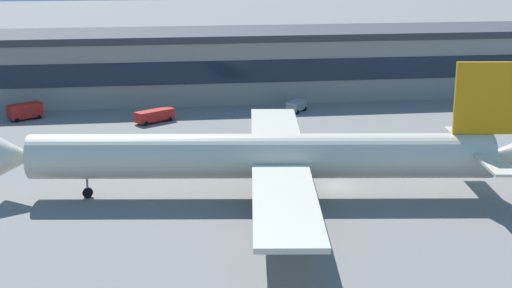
% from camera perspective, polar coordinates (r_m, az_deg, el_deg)
% --- Properties ---
extents(ground_plane, '(600.00, 600.00, 0.00)m').
position_cam_1_polar(ground_plane, '(87.04, 6.10, -3.22)').
color(ground_plane, slate).
extents(terminal_building, '(192.46, 17.65, 11.96)m').
position_cam_1_polar(terminal_building, '(137.77, 0.68, 6.19)').
color(terminal_building, gray).
rests_on(terminal_building, ground_plane).
extents(airliner, '(58.39, 50.45, 14.99)m').
position_cam_1_polar(airliner, '(81.65, 1.05, -0.93)').
color(airliner, beige).
rests_on(airliner, ground_plane).
extents(belt_loader, '(6.41, 5.26, 1.95)m').
position_cam_1_polar(belt_loader, '(118.11, -7.77, 2.17)').
color(belt_loader, red).
rests_on(belt_loader, ground_plane).
extents(crew_van, '(5.58, 4.61, 2.55)m').
position_cam_1_polar(crew_van, '(124.56, -17.09, 2.45)').
color(crew_van, red).
rests_on(crew_van, ground_plane).
extents(follow_me_car, '(4.13, 4.68, 1.85)m').
position_cam_1_polar(follow_me_car, '(124.87, 3.12, 2.96)').
color(follow_me_car, gray).
rests_on(follow_me_car, ground_plane).
extents(traffic_cone_0, '(0.48, 0.48, 0.60)m').
position_cam_1_polar(traffic_cone_0, '(73.27, 3.01, -6.47)').
color(traffic_cone_0, '#F2590C').
rests_on(traffic_cone_0, ground_plane).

